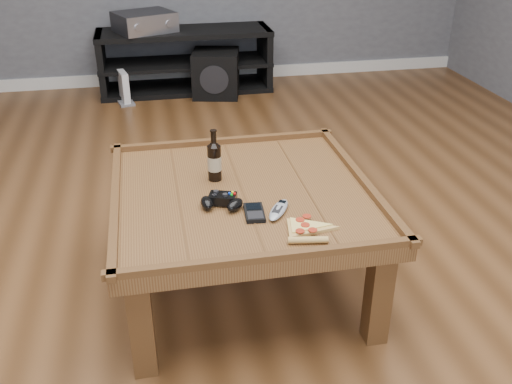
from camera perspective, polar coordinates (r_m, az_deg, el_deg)
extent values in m
plane|color=#492C15|center=(2.47, -1.25, -9.17)|extent=(6.00, 6.00, 0.00)
cube|color=silver|center=(5.15, -7.17, 11.44)|extent=(5.00, 0.02, 0.10)
cube|color=#4F2E16|center=(2.24, -1.36, -0.55)|extent=(1.00, 1.00, 0.06)
cube|color=#422511|center=(2.00, -11.39, -13.05)|extent=(0.08, 0.08, 0.39)
cube|color=#422511|center=(2.13, 12.12, -10.14)|extent=(0.08, 0.08, 0.39)
cube|color=#422511|center=(2.69, -11.71, -1.41)|extent=(0.08, 0.08, 0.39)
cube|color=#422511|center=(2.79, 5.71, 0.20)|extent=(0.08, 0.08, 0.39)
cube|color=#422511|center=(2.65, -3.18, 5.15)|extent=(1.03, 0.03, 0.03)
cube|color=#422511|center=(1.81, 1.29, -6.54)|extent=(1.03, 0.03, 0.03)
cube|color=#422511|center=(2.34, 10.42, 1.46)|extent=(0.03, 1.03, 0.03)
cube|color=#422511|center=(2.20, -13.91, -0.72)|extent=(0.03, 1.03, 0.03)
cube|color=black|center=(4.81, -7.24, 15.57)|extent=(1.40, 0.45, 0.04)
cube|color=black|center=(4.87, -7.06, 12.70)|extent=(1.40, 0.45, 0.03)
cube|color=black|center=(4.93, -6.92, 10.34)|extent=(1.40, 0.45, 0.04)
cube|color=black|center=(4.86, -15.13, 12.19)|extent=(0.05, 0.44, 0.50)
cube|color=black|center=(4.95, 0.88, 13.40)|extent=(0.05, 0.44, 0.50)
cylinder|color=black|center=(2.29, -4.17, 2.91)|extent=(0.05, 0.05, 0.15)
cone|color=black|center=(2.25, -4.25, 4.89)|extent=(0.05, 0.05, 0.03)
cylinder|color=black|center=(2.24, -4.27, 5.50)|extent=(0.02, 0.02, 0.05)
cylinder|color=black|center=(2.23, -4.29, 6.13)|extent=(0.03, 0.03, 0.01)
cylinder|color=tan|center=(2.29, -4.17, 2.91)|extent=(0.06, 0.06, 0.06)
cube|color=black|center=(2.12, -3.35, -0.64)|extent=(0.12, 0.09, 0.03)
ellipsoid|color=black|center=(2.10, -4.95, -1.08)|extent=(0.05, 0.09, 0.04)
ellipsoid|color=black|center=(2.08, -2.11, -1.28)|extent=(0.09, 0.09, 0.04)
cylinder|color=black|center=(2.13, -4.02, 0.03)|extent=(0.02, 0.02, 0.01)
cylinder|color=black|center=(2.10, -3.11, -0.30)|extent=(0.02, 0.02, 0.01)
cylinder|color=yellow|center=(2.12, -2.37, -0.03)|extent=(0.01, 0.01, 0.01)
cylinder|color=red|center=(2.11, -2.15, -0.16)|extent=(0.01, 0.01, 0.01)
cylinder|color=#0C33CC|center=(2.12, -2.67, -0.13)|extent=(0.01, 0.01, 0.01)
cylinder|color=#0C9919|center=(2.11, -2.46, -0.27)|extent=(0.01, 0.01, 0.01)
cylinder|color=tan|center=(1.90, 5.23, -4.80)|extent=(0.14, 0.05, 0.02)
cylinder|color=#AE3016|center=(1.94, 4.43, -3.90)|extent=(0.03, 0.03, 0.00)
cylinder|color=#AE3016|center=(1.95, 5.69, -3.80)|extent=(0.03, 0.03, 0.00)
cylinder|color=#AE3016|center=(1.97, 4.95, -3.29)|extent=(0.03, 0.03, 0.00)
cylinder|color=#AE3016|center=(2.00, 4.43, -2.79)|extent=(0.03, 0.03, 0.00)
cylinder|color=#AE3016|center=(2.02, 5.11, -2.42)|extent=(0.03, 0.03, 0.00)
cube|color=black|center=(2.06, -0.16, -2.08)|extent=(0.08, 0.13, 0.02)
cube|color=black|center=(2.08, -0.26, -1.46)|extent=(0.06, 0.05, 0.00)
cube|color=black|center=(2.03, -0.07, -2.31)|extent=(0.06, 0.06, 0.00)
ellipsoid|color=#93979F|center=(2.07, 2.27, -1.79)|extent=(0.13, 0.17, 0.02)
cube|color=black|center=(2.10, 2.65, -0.97)|extent=(0.03, 0.03, 0.00)
cube|color=black|center=(2.05, 2.16, -1.73)|extent=(0.05, 0.06, 0.00)
cube|color=black|center=(4.78, -11.11, 16.37)|extent=(0.53, 0.49, 0.15)
cube|color=#9EA0A7|center=(4.62, -10.19, 16.07)|extent=(0.40, 0.18, 0.15)
cylinder|color=#9EA0A7|center=(4.56, -11.68, 15.80)|extent=(0.06, 0.04, 0.06)
cylinder|color=#9EA0A7|center=(4.67, -8.65, 16.30)|extent=(0.06, 0.04, 0.06)
cube|color=black|center=(4.73, -4.02, 11.76)|extent=(0.43, 0.43, 0.36)
cylinder|color=black|center=(4.56, -4.21, 11.13)|extent=(0.22, 0.06, 0.23)
cube|color=slate|center=(4.68, -12.91, 8.76)|extent=(0.15, 0.22, 0.02)
cube|color=silver|center=(4.64, -13.07, 10.24)|extent=(0.09, 0.19, 0.24)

